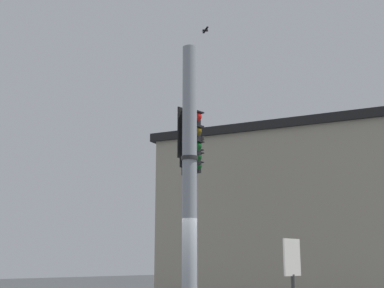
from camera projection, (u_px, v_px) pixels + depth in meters
signal_pole at (190, 190)px, 10.67m from camera, size 0.30×0.30×6.13m
mast_arm at (192, 112)px, 13.63m from camera, size 3.92×3.43×0.18m
traffic_light_nearest_pole at (192, 132)px, 12.41m from camera, size 0.54×0.49×1.31m
traffic_light_mid_inner at (193, 144)px, 13.69m from camera, size 0.54×0.49×1.31m
traffic_light_mid_outer at (193, 154)px, 14.96m from camera, size 0.54×0.49×1.31m
street_name_sign at (190, 161)px, 11.09m from camera, size 1.05×0.95×0.22m
bird_flying at (205, 30)px, 17.62m from camera, size 0.23×0.37×0.11m
storefront_building at (312, 220)px, 19.73m from camera, size 9.60×11.60×6.28m
historical_marker at (293, 274)px, 10.97m from camera, size 0.60×0.08×2.13m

